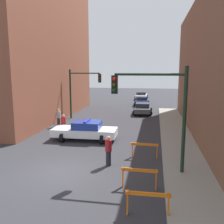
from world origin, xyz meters
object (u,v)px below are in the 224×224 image
(pedestrian_crossing, at_px, (64,124))
(parked_car_near, at_px, (143,108))
(pedestrian_corner, at_px, (59,118))
(traffic_light_near, at_px, (160,104))
(parked_car_far, at_px, (141,95))
(barrier_front, at_px, (148,200))
(parked_car_mid, at_px, (142,101))
(traffic_light_far, at_px, (80,87))
(barrier_back, at_px, (145,148))
(police_car, at_px, (85,130))
(barrier_mid, at_px, (139,175))
(pedestrian_sidewalk, at_px, (108,150))

(pedestrian_crossing, bearing_deg, parked_car_near, -47.94)
(parked_car_near, height_order, pedestrian_corner, pedestrian_corner)
(traffic_light_near, bearing_deg, parked_car_far, 94.70)
(parked_car_near, distance_m, barrier_front, 21.10)
(traffic_light_near, height_order, parked_car_near, traffic_light_near)
(parked_car_mid, bearing_deg, traffic_light_near, -87.50)
(traffic_light_far, bearing_deg, barrier_front, -65.86)
(pedestrian_corner, bearing_deg, parked_car_mid, -60.78)
(traffic_light_near, relative_size, parked_car_far, 1.20)
(parked_car_near, height_order, barrier_back, parked_car_near)
(police_car, relative_size, barrier_mid, 2.95)
(parked_car_near, xyz_separation_m, barrier_front, (1.27, -21.06, -0.06))
(barrier_back, bearing_deg, parked_car_far, 93.57)
(barrier_back, bearing_deg, barrier_front, -86.40)
(police_car, xyz_separation_m, pedestrian_corner, (-3.59, 3.78, 0.14))
(traffic_light_far, bearing_deg, pedestrian_crossing, -84.48)
(parked_car_mid, height_order, pedestrian_crossing, pedestrian_crossing)
(parked_car_near, distance_m, pedestrian_corner, 10.91)
(parked_car_far, distance_m, barrier_back, 30.24)
(parked_car_near, relative_size, pedestrian_sidewalk, 2.62)
(parked_car_near, xyz_separation_m, pedestrian_crossing, (-5.71, -10.85, 0.19))
(parked_car_near, bearing_deg, barrier_front, -88.03)
(police_car, distance_m, pedestrian_sidewalk, 5.35)
(parked_car_far, bearing_deg, barrier_mid, -85.76)
(pedestrian_crossing, bearing_deg, traffic_light_far, -14.68)
(parked_car_mid, relative_size, barrier_back, 2.73)
(traffic_light_far, distance_m, parked_car_near, 8.01)
(barrier_front, relative_size, barrier_mid, 1.00)
(barrier_back, bearing_deg, police_car, 145.00)
(traffic_light_near, relative_size, barrier_back, 3.25)
(police_car, bearing_deg, barrier_front, -152.70)
(traffic_light_far, bearing_deg, parked_car_mid, 62.43)
(pedestrian_corner, bearing_deg, parked_car_near, -78.56)
(barrier_back, bearing_deg, parked_car_mid, 93.54)
(parked_car_near, height_order, parked_car_mid, same)
(traffic_light_far, relative_size, parked_car_mid, 1.19)
(parked_car_mid, bearing_deg, parked_car_near, -88.72)
(pedestrian_crossing, bearing_deg, parked_car_far, -30.53)
(pedestrian_crossing, bearing_deg, barrier_back, -143.11)
(parked_car_far, distance_m, barrier_mid, 34.10)
(parked_car_mid, xyz_separation_m, pedestrian_crossing, (-5.22, -18.10, 0.19))
(traffic_light_far, distance_m, police_car, 8.85)
(pedestrian_crossing, distance_m, barrier_front, 12.37)
(parked_car_far, height_order, barrier_front, parked_car_far)
(pedestrian_sidewalk, bearing_deg, barrier_mid, -72.74)
(pedestrian_sidewalk, xyz_separation_m, barrier_back, (1.87, 1.52, -0.24))
(barrier_mid, bearing_deg, pedestrian_crossing, 128.80)
(parked_car_mid, bearing_deg, police_car, -101.72)
(parked_car_mid, relative_size, pedestrian_crossing, 2.64)
(pedestrian_crossing, relative_size, pedestrian_corner, 1.00)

